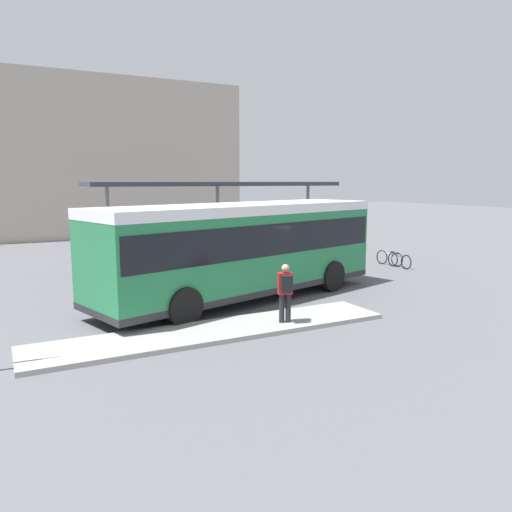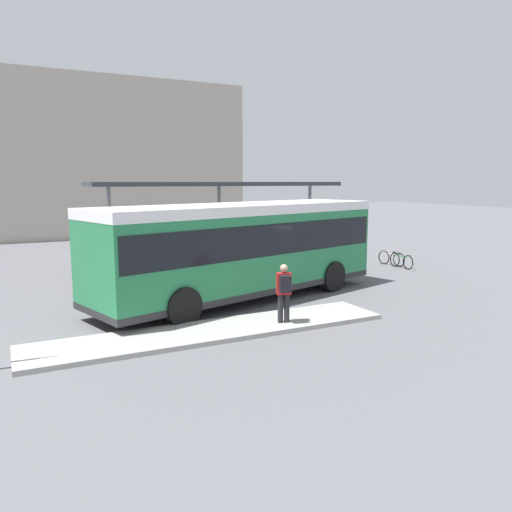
# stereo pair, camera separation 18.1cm
# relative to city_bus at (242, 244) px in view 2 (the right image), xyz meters

# --- Properties ---
(ground_plane) EXTENTS (120.00, 120.00, 0.00)m
(ground_plane) POSITION_rel_city_bus_xyz_m (-0.01, -0.00, -1.84)
(ground_plane) COLOR #5B5B60
(curb_island) EXTENTS (9.47, 1.80, 0.12)m
(curb_island) POSITION_rel_city_bus_xyz_m (-2.23, -3.05, -1.78)
(curb_island) COLOR #9E9E99
(curb_island) RESTS_ON ground_plane
(city_bus) EXTENTS (10.64, 5.31, 3.16)m
(city_bus) POSITION_rel_city_bus_xyz_m (0.00, 0.00, 0.00)
(city_bus) COLOR #237A47
(city_bus) RESTS_ON ground_plane
(pedestrian_waiting) EXTENTS (0.45, 0.49, 1.59)m
(pedestrian_waiting) POSITION_rel_city_bus_xyz_m (-0.37, -3.38, -0.81)
(pedestrian_waiting) COLOR #232328
(pedestrian_waiting) RESTS_ON curb_island
(bicycle_green) EXTENTS (0.48, 1.53, 0.66)m
(bicycle_green) POSITION_rel_city_bus_xyz_m (8.99, 2.21, -1.51)
(bicycle_green) COLOR black
(bicycle_green) RESTS_ON ground_plane
(bicycle_white) EXTENTS (0.48, 1.54, 0.67)m
(bicycle_white) POSITION_rel_city_bus_xyz_m (9.06, 2.94, -1.51)
(bicycle_white) COLOR black
(bicycle_white) RESTS_ON ground_plane
(station_shelter) EXTENTS (11.53, 2.76, 3.85)m
(station_shelter) POSITION_rel_city_bus_xyz_m (1.90, 6.46, 1.83)
(station_shelter) COLOR #383D47
(station_shelter) RESTS_ON ground_plane
(potted_planter_near_shelter) EXTENTS (0.99, 0.99, 1.38)m
(potted_planter_near_shelter) POSITION_rel_city_bus_xyz_m (6.42, 3.73, -1.13)
(potted_planter_near_shelter) COLOR slate
(potted_planter_near_shelter) RESTS_ON ground_plane
(station_building) EXTENTS (21.03, 10.17, 10.88)m
(station_building) POSITION_rel_city_bus_xyz_m (-0.94, 25.18, 3.60)
(station_building) COLOR #B2A899
(station_building) RESTS_ON ground_plane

